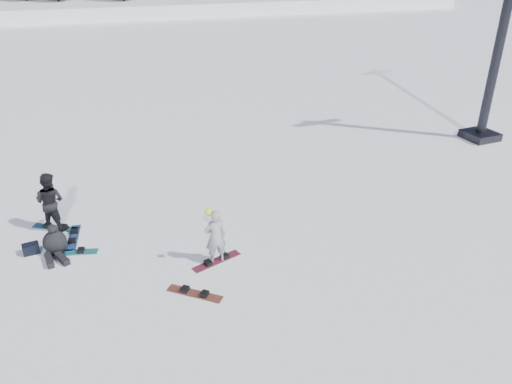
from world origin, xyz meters
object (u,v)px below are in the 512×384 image
at_px(snowboarder_woman, 215,236).
at_px(snowboard_loose_c, 71,252).
at_px(snowboard_loose_a, 74,238).
at_px(snowboarder_man, 50,202).
at_px(seated_rider, 55,243).
at_px(lift_tower, 496,58).
at_px(snowboard_loose_b, 195,294).
at_px(gear_bag, 31,249).

relative_size(snowboarder_woman, snowboard_loose_c, 1.19).
bearing_deg(snowboard_loose_a, snowboarder_man, 40.77).
xyz_separation_m(seated_rider, snowboard_loose_a, (0.44, 0.76, -0.35)).
xyz_separation_m(lift_tower, snowboard_loose_a, (-17.58, -3.55, -3.64)).
height_order(snowboarder_man, snowboard_loose_c, snowboarder_man).
xyz_separation_m(snowboarder_man, snowboard_loose_b, (3.58, -4.53, -0.93)).
distance_m(gear_bag, snowboard_loose_a, 1.26).
bearing_deg(seated_rider, snowboard_loose_a, 39.98).
xyz_separation_m(snowboard_loose_a, snowboard_loose_c, (-0.04, -0.83, 0.00)).
xyz_separation_m(seated_rider, gear_bag, (-0.70, 0.26, -0.21)).
xyz_separation_m(snowboarder_man, gear_bag, (-0.58, -1.29, -0.80)).
distance_m(snowboarder_woman, gear_bag, 5.45).
bearing_deg(snowboarder_woman, snowboarder_man, -42.85).
bearing_deg(gear_bag, snowboard_loose_a, 23.78).
height_order(snowboarder_woman, snowboard_loose_a, snowboarder_woman).
bearing_deg(snowboard_loose_c, snowboarder_man, 119.91).
bearing_deg(gear_bag, snowboarder_woman, -21.58).
relative_size(lift_tower, snowboard_loose_b, 5.98).
distance_m(snowboarder_man, seated_rider, 1.66).
bearing_deg(lift_tower, snowboard_loose_a, -175.18).
distance_m(snowboarder_woman, snowboard_loose_b, 1.72).
bearing_deg(snowboarder_woman, seated_rider, -28.17).
height_order(snowboarder_woman, snowboard_loose_b, snowboarder_woman).
height_order(snowboard_loose_c, snowboard_loose_b, same).
distance_m(snowboarder_man, snowboard_loose_c, 1.94).
height_order(lift_tower, snowboard_loose_a, lift_tower).
relative_size(lift_tower, seated_rider, 7.45).
bearing_deg(seated_rider, lift_tower, -6.48).
relative_size(lift_tower, snowboarder_woman, 5.01).
height_order(snowboarder_man, snowboard_loose_b, snowboarder_man).
bearing_deg(snowboarder_man, lift_tower, -143.07).
relative_size(gear_bag, snowboard_loose_b, 0.30).
relative_size(snowboard_loose_c, snowboard_loose_b, 1.00).
bearing_deg(lift_tower, snowboard_loose_b, -159.98).
bearing_deg(snowboarder_man, gear_bag, 93.92).
height_order(snowboard_loose_a, snowboard_loose_c, same).
distance_m(lift_tower, snowboard_loose_a, 18.30).
xyz_separation_m(snowboard_loose_c, snowboard_loose_b, (3.07, -2.91, 0.00)).
distance_m(lift_tower, snowboard_loose_c, 18.52).
relative_size(snowboarder_woman, snowboard_loose_b, 1.19).
distance_m(lift_tower, snowboarder_man, 18.54).
xyz_separation_m(gear_bag, snowboard_loose_c, (1.10, -0.33, -0.14)).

